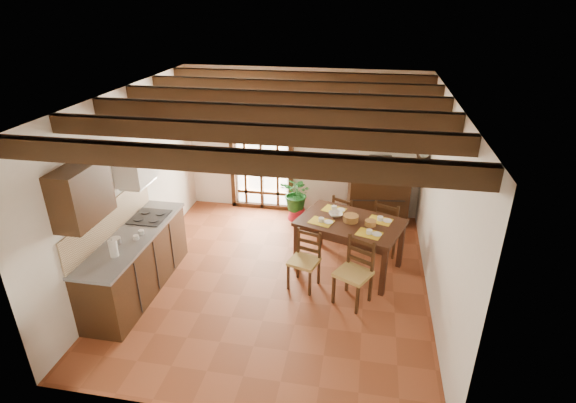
% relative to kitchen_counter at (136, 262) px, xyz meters
% --- Properties ---
extents(ground_plane, '(5.00, 5.00, 0.00)m').
position_rel_kitchen_counter_xyz_m(ground_plane, '(1.96, 0.60, -0.47)').
color(ground_plane, brown).
extents(room_shell, '(4.52, 5.02, 2.81)m').
position_rel_kitchen_counter_xyz_m(room_shell, '(1.96, 0.60, 1.34)').
color(room_shell, silver).
rests_on(room_shell, ground_plane).
extents(ceiling_beams, '(4.50, 4.34, 0.20)m').
position_rel_kitchen_counter_xyz_m(ceiling_beams, '(1.96, 0.60, 2.22)').
color(ceiling_beams, black).
rests_on(ceiling_beams, room_shell).
extents(french_door, '(1.26, 0.11, 2.32)m').
position_rel_kitchen_counter_xyz_m(french_door, '(1.16, 3.05, 0.70)').
color(french_door, white).
rests_on(french_door, ground_plane).
extents(kitchen_counter, '(0.64, 2.25, 1.38)m').
position_rel_kitchen_counter_xyz_m(kitchen_counter, '(0.00, 0.00, 0.00)').
color(kitchen_counter, '#321E0F').
rests_on(kitchen_counter, ground_plane).
extents(upper_cabinet, '(0.35, 0.80, 0.70)m').
position_rel_kitchen_counter_xyz_m(upper_cabinet, '(-0.12, -0.70, 1.38)').
color(upper_cabinet, '#321E0F').
rests_on(upper_cabinet, room_shell).
extents(range_hood, '(0.38, 0.60, 0.54)m').
position_rel_kitchen_counter_xyz_m(range_hood, '(-0.09, 0.55, 1.26)').
color(range_hood, white).
rests_on(range_hood, room_shell).
extents(counter_items, '(0.50, 1.43, 0.25)m').
position_rel_kitchen_counter_xyz_m(counter_items, '(0.00, 0.09, 0.49)').
color(counter_items, black).
rests_on(counter_items, kitchen_counter).
extents(dining_table, '(1.77, 1.43, 0.83)m').
position_rel_kitchen_counter_xyz_m(dining_table, '(3.01, 1.13, 0.25)').
color(dining_table, '#331B10').
rests_on(dining_table, ground_plane).
extents(chair_near_left, '(0.50, 0.49, 0.88)m').
position_rel_kitchen_counter_xyz_m(chair_near_left, '(2.39, 0.52, -0.20)').
color(chair_near_left, tan).
rests_on(chair_near_left, ground_plane).
extents(chair_near_right, '(0.59, 0.58, 0.97)m').
position_rel_kitchen_counter_xyz_m(chair_near_right, '(3.12, 0.27, -0.17)').
color(chair_near_right, tan).
rests_on(chair_near_right, ground_plane).
extents(chair_far_left, '(0.54, 0.53, 0.88)m').
position_rel_kitchen_counter_xyz_m(chair_far_left, '(2.90, 2.00, -0.20)').
color(chair_far_left, tan).
rests_on(chair_far_left, ground_plane).
extents(chair_far_right, '(0.58, 0.57, 0.96)m').
position_rel_kitchen_counter_xyz_m(chair_far_right, '(3.62, 1.75, -0.17)').
color(chair_far_right, tan).
rests_on(chair_far_right, ground_plane).
extents(table_setting, '(1.12, 0.75, 0.10)m').
position_rel_kitchen_counter_xyz_m(table_setting, '(3.01, 1.13, 0.48)').
color(table_setting, gold).
rests_on(table_setting, dining_table).
extents(table_bowl, '(0.26, 0.26, 0.05)m').
position_rel_kitchen_counter_xyz_m(table_bowl, '(2.76, 1.28, 0.39)').
color(table_bowl, white).
rests_on(table_bowl, dining_table).
extents(sideboard, '(1.15, 0.64, 0.93)m').
position_rel_kitchen_counter_xyz_m(sideboard, '(3.44, 2.83, -0.01)').
color(sideboard, '#321E0F').
rests_on(sideboard, ground_plane).
extents(crt_tv, '(0.43, 0.41, 0.35)m').
position_rel_kitchen_counter_xyz_m(crt_tv, '(3.44, 2.82, 0.64)').
color(crt_tv, black).
rests_on(crt_tv, sideboard).
extents(fuse_box, '(0.25, 0.03, 0.32)m').
position_rel_kitchen_counter_xyz_m(fuse_box, '(3.46, 3.08, 1.28)').
color(fuse_box, white).
rests_on(fuse_box, room_shell).
extents(plant_pot, '(0.38, 0.38, 0.23)m').
position_rel_kitchen_counter_xyz_m(plant_pot, '(1.93, 2.68, -0.36)').
color(plant_pot, maroon).
rests_on(plant_pot, ground_plane).
extents(potted_plant, '(2.03, 1.90, 1.81)m').
position_rel_kitchen_counter_xyz_m(potted_plant, '(1.93, 2.68, 0.10)').
color(potted_plant, '#144C19').
rests_on(potted_plant, ground_plane).
extents(wall_shelf, '(0.20, 0.42, 0.20)m').
position_rel_kitchen_counter_xyz_m(wall_shelf, '(4.10, 2.20, 1.04)').
color(wall_shelf, '#321E0F').
rests_on(wall_shelf, room_shell).
extents(shelf_vase, '(0.15, 0.15, 0.15)m').
position_rel_kitchen_counter_xyz_m(shelf_vase, '(4.10, 2.20, 1.18)').
color(shelf_vase, '#B2BFB2').
rests_on(shelf_vase, wall_shelf).
extents(shelf_flowers, '(0.14, 0.14, 0.36)m').
position_rel_kitchen_counter_xyz_m(shelf_flowers, '(4.10, 2.20, 1.38)').
color(shelf_flowers, gold).
rests_on(shelf_flowers, shelf_vase).
extents(framed_picture, '(0.03, 0.32, 0.32)m').
position_rel_kitchen_counter_xyz_m(framed_picture, '(4.18, 2.20, 1.58)').
color(framed_picture, brown).
rests_on(framed_picture, room_shell).
extents(pendant_lamp, '(0.36, 0.36, 0.84)m').
position_rel_kitchen_counter_xyz_m(pendant_lamp, '(3.01, 1.23, 1.60)').
color(pendant_lamp, black).
rests_on(pendant_lamp, room_shell).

